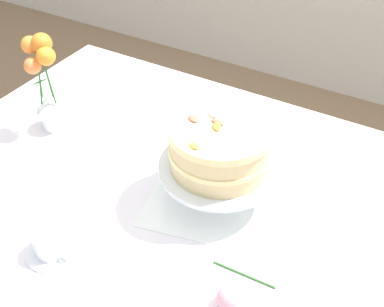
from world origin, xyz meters
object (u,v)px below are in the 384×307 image
(cake_stand, at_px, (219,171))
(fallen_rose, at_px, (229,297))
(flower_vase, at_px, (46,85))
(teacup, at_px, (51,244))
(layer_cake, at_px, (220,146))
(dining_table, at_px, (172,215))

(cake_stand, distance_m, fallen_rose, 0.32)
(cake_stand, bearing_deg, flower_vase, 178.31)
(teacup, bearing_deg, layer_cake, 55.57)
(cake_stand, bearing_deg, fallen_rose, -58.30)
(layer_cake, xyz_separation_m, teacup, (-0.23, -0.34, -0.13))
(fallen_rose, bearing_deg, dining_table, 141.03)
(dining_table, bearing_deg, flower_vase, 172.19)
(cake_stand, xyz_separation_m, teacup, (-0.23, -0.34, -0.05))
(layer_cake, height_order, teacup, layer_cake)
(cake_stand, bearing_deg, layer_cake, -158.16)
(layer_cake, relative_size, fallen_rose, 1.71)
(dining_table, height_order, teacup, teacup)
(layer_cake, xyz_separation_m, fallen_rose, (0.16, -0.26, -0.14))
(dining_table, bearing_deg, cake_stand, 22.38)
(flower_vase, relative_size, fallen_rose, 2.07)
(cake_stand, distance_m, teacup, 0.42)
(fallen_rose, bearing_deg, flower_vase, 158.60)
(dining_table, height_order, cake_stand, cake_stand)
(flower_vase, xyz_separation_m, teacup, (0.32, -0.36, -0.11))
(teacup, bearing_deg, dining_table, 67.07)
(cake_stand, distance_m, flower_vase, 0.56)
(dining_table, bearing_deg, layer_cake, 22.38)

